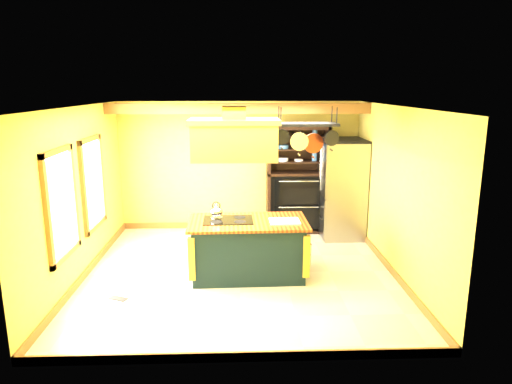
{
  "coord_description": "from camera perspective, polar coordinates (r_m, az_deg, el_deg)",
  "views": [
    {
      "loc": [
        0.01,
        -7.02,
        2.99
      ],
      "look_at": [
        0.27,
        0.3,
        1.3
      ],
      "focal_mm": 32.0,
      "sensor_mm": 36.0,
      "label": 1
    }
  ],
  "objects": [
    {
      "name": "hutch",
      "position": [
        9.59,
        5.1,
        0.17
      ],
      "size": [
        1.25,
        0.57,
        2.22
      ],
      "color": "black",
      "rests_on": "floor"
    },
    {
      "name": "window_near",
      "position": [
        6.88,
        -23.11,
        -1.41
      ],
      "size": [
        0.06,
        1.06,
        1.56
      ],
      "color": "brown",
      "rests_on": "wall_left"
    },
    {
      "name": "wall_left",
      "position": [
        7.63,
        -21.22,
        -0.28
      ],
      "size": [
        0.02,
        5.0,
        2.7
      ],
      "primitive_type": "cube",
      "color": "gold",
      "rests_on": "floor"
    },
    {
      "name": "refrigerator",
      "position": [
        9.38,
        10.62,
        0.22
      ],
      "size": [
        0.84,
        0.99,
        1.94
      ],
      "color": "gray",
      "rests_on": "floor"
    },
    {
      "name": "pot_rack",
      "position": [
        7.03,
        6.39,
        7.68
      ],
      "size": [
        0.97,
        0.46,
        0.72
      ],
      "color": "black",
      "rests_on": "ceiling"
    },
    {
      "name": "wall_right",
      "position": [
        7.62,
        17.04,
        0.02
      ],
      "size": [
        0.02,
        5.0,
        2.7
      ],
      "primitive_type": "cube",
      "color": "gold",
      "rests_on": "floor"
    },
    {
      "name": "floor",
      "position": [
        7.63,
        -2.01,
        -10.06
      ],
      "size": [
        5.0,
        5.0,
        0.0
      ],
      "primitive_type": "plane",
      "color": "beige",
      "rests_on": "ground"
    },
    {
      "name": "range_hood",
      "position": [
        6.96,
        -2.72,
        6.79
      ],
      "size": [
        1.36,
        0.77,
        0.8
      ],
      "color": "gold",
      "rests_on": "ceiling"
    },
    {
      "name": "ceiling",
      "position": [
        7.02,
        -2.19,
        10.65
      ],
      "size": [
        5.0,
        5.0,
        0.0
      ],
      "primitive_type": "plane",
      "rotation": [
        3.14,
        0.0,
        0.0
      ],
      "color": "white",
      "rests_on": "wall_back"
    },
    {
      "name": "kitchen_island",
      "position": [
        7.37,
        -1.02,
        -6.99
      ],
      "size": [
        1.9,
        1.09,
        1.11
      ],
      "rotation": [
        0.0,
        0.0,
        0.02
      ],
      "color": "#13252C",
      "rests_on": "floor"
    },
    {
      "name": "ceiling_beam",
      "position": [
        8.73,
        -2.17,
        10.4
      ],
      "size": [
        5.0,
        0.15,
        0.2
      ],
      "primitive_type": "cube",
      "color": "brown",
      "rests_on": "ceiling"
    },
    {
      "name": "wall_back",
      "position": [
        9.66,
        -2.11,
        3.25
      ],
      "size": [
        5.0,
        0.02,
        2.7
      ],
      "primitive_type": "cube",
      "color": "gold",
      "rests_on": "floor"
    },
    {
      "name": "window_far",
      "position": [
        8.17,
        -19.68,
        1.03
      ],
      "size": [
        0.06,
        1.06,
        1.56
      ],
      "color": "brown",
      "rests_on": "wall_left"
    },
    {
      "name": "wall_front",
      "position": [
        4.81,
        -2.08,
        -6.96
      ],
      "size": [
        5.0,
        0.02,
        2.7
      ],
      "primitive_type": "cube",
      "color": "gold",
      "rests_on": "floor"
    },
    {
      "name": "floor_register",
      "position": [
        7.05,
        -16.85,
        -12.61
      ],
      "size": [
        0.3,
        0.22,
        0.01
      ],
      "primitive_type": "cube",
      "rotation": [
        0.0,
        0.0,
        -0.41
      ],
      "color": "black",
      "rests_on": "floor"
    }
  ]
}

